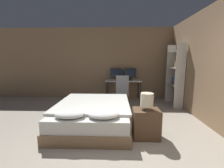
# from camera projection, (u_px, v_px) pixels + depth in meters

# --- Properties ---
(ground_plane) EXTENTS (20.00, 20.00, 0.00)m
(ground_plane) POSITION_uv_depth(u_px,v_px,m) (124.00, 165.00, 2.14)
(ground_plane) COLOR #9E9384
(wall_back) EXTENTS (12.00, 0.06, 2.70)m
(wall_back) POSITION_uv_depth(u_px,v_px,m) (120.00, 64.00, 5.81)
(wall_back) COLOR #8E7051
(wall_back) RESTS_ON ground_plane
(wall_side_right) EXTENTS (0.06, 12.00, 2.70)m
(wall_side_right) POSITION_uv_depth(u_px,v_px,m) (211.00, 66.00, 3.34)
(wall_side_right) COLOR #8E7051
(wall_side_right) RESTS_ON ground_plane
(bed) EXTENTS (1.63, 1.98, 0.59)m
(bed) POSITION_uv_depth(u_px,v_px,m) (93.00, 114.00, 3.44)
(bed) COLOR #846647
(bed) RESTS_ON ground_plane
(nightstand) EXTENTS (0.50, 0.38, 0.56)m
(nightstand) POSITION_uv_depth(u_px,v_px,m) (146.00, 124.00, 2.87)
(nightstand) COLOR brown
(nightstand) RESTS_ON ground_plane
(bedside_lamp) EXTENTS (0.24, 0.24, 0.32)m
(bedside_lamp) POSITION_uv_depth(u_px,v_px,m) (147.00, 100.00, 2.79)
(bedside_lamp) COLOR gray
(bedside_lamp) RESTS_ON nightstand
(desk) EXTENTS (1.31, 0.65, 0.76)m
(desk) POSITION_uv_depth(u_px,v_px,m) (123.00, 83.00, 5.52)
(desk) COLOR beige
(desk) RESTS_ON ground_plane
(monitor_left) EXTENTS (0.45, 0.16, 0.41)m
(monitor_left) POSITION_uv_depth(u_px,v_px,m) (116.00, 73.00, 5.70)
(monitor_left) COLOR black
(monitor_left) RESTS_ON desk
(monitor_right) EXTENTS (0.45, 0.16, 0.41)m
(monitor_right) POSITION_uv_depth(u_px,v_px,m) (130.00, 73.00, 5.68)
(monitor_right) COLOR black
(monitor_right) RESTS_ON desk
(keyboard) EXTENTS (0.36, 0.13, 0.02)m
(keyboard) POSITION_uv_depth(u_px,v_px,m) (124.00, 81.00, 5.29)
(keyboard) COLOR black
(keyboard) RESTS_ON desk
(computer_mouse) EXTENTS (0.07, 0.05, 0.04)m
(computer_mouse) POSITION_uv_depth(u_px,v_px,m) (131.00, 80.00, 5.28)
(computer_mouse) COLOR black
(computer_mouse) RESTS_ON desk
(office_chair) EXTENTS (0.52, 0.52, 1.01)m
(office_chair) POSITION_uv_depth(u_px,v_px,m) (122.00, 94.00, 4.85)
(office_chair) COLOR black
(office_chair) RESTS_ON ground_plane
(bookshelf) EXTENTS (0.29, 0.86, 2.00)m
(bookshelf) POSITION_uv_depth(u_px,v_px,m) (176.00, 73.00, 4.82)
(bookshelf) COLOR beige
(bookshelf) RESTS_ON ground_plane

